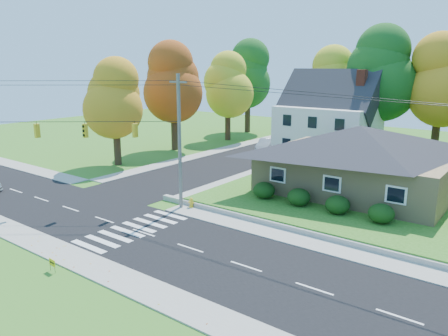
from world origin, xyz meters
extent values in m
plane|color=#3D7923|center=(0.00, 0.00, 0.00)|extent=(120.00, 120.00, 0.00)
cube|color=black|center=(0.00, 0.00, 0.01)|extent=(90.00, 8.00, 0.02)
cube|color=black|center=(-8.00, 26.00, 0.01)|extent=(8.00, 44.00, 0.02)
cube|color=#9C9A90|center=(0.00, 5.00, 0.04)|extent=(90.00, 2.00, 0.08)
cube|color=#9C9A90|center=(0.00, -5.00, 0.04)|extent=(90.00, 2.00, 0.08)
cube|color=#3D7923|center=(13.00, 21.00, 0.25)|extent=(30.00, 30.00, 0.50)
cube|color=tan|center=(8.00, 16.00, 2.10)|extent=(14.00, 10.00, 3.20)
pyramid|color=#26262B|center=(8.00, 16.00, 4.80)|extent=(14.60, 10.60, 2.20)
cube|color=silver|center=(0.00, 28.00, 3.30)|extent=(10.00, 8.00, 5.60)
pyramid|color=#26262B|center=(0.00, 28.00, 7.30)|extent=(10.40, 8.40, 2.40)
cube|color=brown|center=(3.50, 28.00, 5.30)|extent=(0.90, 0.90, 9.60)
ellipsoid|color=#163A10|center=(3.00, 9.80, 1.14)|extent=(1.70, 1.70, 1.27)
ellipsoid|color=#163A10|center=(6.00, 9.80, 1.14)|extent=(1.70, 1.70, 1.27)
ellipsoid|color=#163A10|center=(9.00, 9.80, 1.14)|extent=(1.70, 1.70, 1.27)
ellipsoid|color=#163A10|center=(12.00, 9.80, 1.14)|extent=(1.70, 1.70, 1.27)
cylinder|color=#666059|center=(-1.50, 5.20, 5.00)|extent=(0.26, 0.26, 10.00)
cube|color=#666059|center=(-1.50, 5.20, 9.40)|extent=(1.60, 0.12, 0.12)
cube|color=gold|center=(-9.50, -1.20, 5.95)|extent=(0.26, 0.34, 1.00)
cube|color=gold|center=(-6.80, 0.95, 5.95)|extent=(0.34, 0.26, 1.00)
cube|color=gold|center=(-4.00, 3.20, 5.95)|extent=(0.26, 0.34, 1.00)
cylinder|color=black|center=(-8.00, 0.00, 6.60)|extent=(13.02, 10.43, 0.04)
cylinder|color=#3F2A19|center=(-2.00, 34.00, 3.20)|extent=(0.80, 0.80, 5.40)
sphere|color=gold|center=(-2.00, 34.00, 7.10)|extent=(6.72, 6.72, 6.72)
sphere|color=gold|center=(-2.00, 34.00, 8.78)|extent=(5.91, 5.91, 5.91)
sphere|color=gold|center=(-2.00, 34.00, 10.46)|extent=(5.11, 5.11, 5.11)
cylinder|color=#3F2A19|center=(4.00, 33.00, 3.65)|extent=(0.86, 0.86, 6.30)
sphere|color=#1B591B|center=(4.00, 33.00, 8.20)|extent=(7.84, 7.84, 7.84)
sphere|color=#1B591B|center=(4.00, 33.00, 10.16)|extent=(6.90, 6.90, 6.90)
sphere|color=#1B591B|center=(4.00, 33.00, 12.12)|extent=(5.96, 5.96, 5.96)
cylinder|color=#3F2A19|center=(10.00, 34.00, 3.43)|extent=(0.83, 0.83, 5.85)
sphere|color=orange|center=(10.00, 34.00, 7.65)|extent=(7.28, 7.28, 7.28)
sphere|color=orange|center=(10.00, 34.00, 9.47)|extent=(6.41, 6.41, 6.41)
sphere|color=orange|center=(10.00, 34.00, 11.29)|extent=(5.53, 5.53, 5.53)
cylinder|color=#3F2A19|center=(-17.00, 12.00, 2.48)|extent=(0.77, 0.77, 4.95)
sphere|color=orange|center=(-17.00, 12.00, 6.05)|extent=(6.16, 6.16, 6.16)
sphere|color=orange|center=(-17.00, 12.00, 7.59)|extent=(5.42, 5.42, 5.42)
sphere|color=orange|center=(-17.00, 12.00, 9.13)|extent=(4.68, 4.68, 4.68)
cylinder|color=#3F2A19|center=(-18.00, 22.00, 2.93)|extent=(0.83, 0.83, 5.85)
sphere|color=#9F4414|center=(-18.00, 22.00, 7.15)|extent=(7.28, 7.28, 7.28)
sphere|color=#9F4414|center=(-18.00, 22.00, 8.97)|extent=(6.41, 6.41, 6.41)
sphere|color=#9F4414|center=(-18.00, 22.00, 10.79)|extent=(5.53, 5.53, 5.53)
cylinder|color=#3F2A19|center=(-17.00, 32.00, 2.70)|extent=(0.80, 0.80, 5.40)
sphere|color=gold|center=(-17.00, 32.00, 6.60)|extent=(6.72, 6.72, 6.72)
sphere|color=gold|center=(-17.00, 32.00, 8.28)|extent=(5.91, 5.91, 5.91)
sphere|color=gold|center=(-17.00, 32.00, 9.96)|extent=(5.11, 5.11, 5.11)
cylinder|color=#3F2A19|center=(-19.00, 40.00, 3.15)|extent=(0.86, 0.86, 6.30)
sphere|color=#1B591B|center=(-19.00, 40.00, 7.70)|extent=(7.84, 7.84, 7.84)
sphere|color=#1B591B|center=(-19.00, 40.00, 9.66)|extent=(6.90, 6.90, 6.90)
sphere|color=#1B591B|center=(-19.00, 40.00, 11.62)|extent=(5.96, 5.96, 5.96)
imported|color=#B7B9C4|center=(-8.38, 28.46, 0.77)|extent=(2.87, 4.85, 1.51)
cylinder|color=gold|center=(-0.86, 5.65, 0.05)|extent=(0.37, 0.37, 0.10)
cylinder|color=gold|center=(-0.86, 5.65, 0.36)|extent=(0.25, 0.25, 0.56)
sphere|color=gold|center=(-0.86, 5.65, 0.70)|extent=(0.27, 0.27, 0.27)
cylinder|color=gold|center=(-0.86, 5.65, 0.46)|extent=(0.48, 0.21, 0.12)
cylinder|color=black|center=(0.02, -6.61, 0.24)|extent=(0.02, 0.02, 0.48)
cylinder|color=black|center=(0.44, -6.61, 0.24)|extent=(0.02, 0.02, 0.48)
cube|color=yellow|center=(0.23, -6.61, 0.53)|extent=(0.57, 0.07, 0.38)
camera|label=1|loc=(20.10, -17.96, 10.62)|focal=35.00mm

